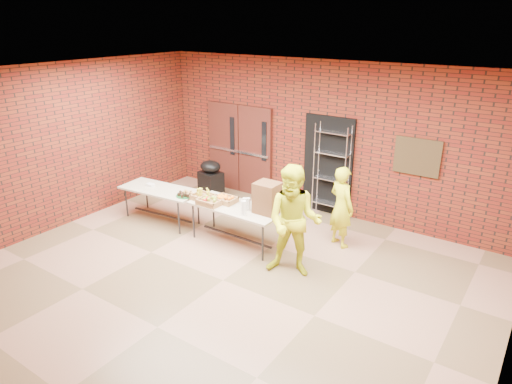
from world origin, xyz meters
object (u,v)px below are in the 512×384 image
(coffee_dispenser, at_px, (267,198))
(covered_grill, at_px, (211,180))
(wire_rack, at_px, (331,171))
(table_left, at_px, (161,191))
(volunteer_man, at_px, (294,222))
(volunteer_woman, at_px, (341,207))
(table_right, at_px, (236,209))

(coffee_dispenser, xyz_separation_m, covered_grill, (-2.45, 1.37, -0.55))
(wire_rack, height_order, coffee_dispenser, wire_rack)
(table_left, height_order, volunteer_man, volunteer_man)
(coffee_dispenser, distance_m, covered_grill, 2.86)
(table_left, bearing_deg, covered_grill, 83.36)
(wire_rack, bearing_deg, volunteer_woman, -55.35)
(coffee_dispenser, bearing_deg, covered_grill, 150.84)
(volunteer_woman, bearing_deg, coffee_dispenser, 66.18)
(volunteer_man, bearing_deg, coffee_dispenser, 133.27)
(coffee_dispenser, xyz_separation_m, volunteer_man, (0.80, -0.45, -0.08))
(wire_rack, distance_m, covered_grill, 2.83)
(coffee_dispenser, bearing_deg, volunteer_woman, 42.13)
(wire_rack, bearing_deg, table_left, -140.99)
(table_left, relative_size, volunteer_woman, 1.15)
(table_left, height_order, coffee_dispenser, coffee_dispenser)
(covered_grill, xyz_separation_m, volunteer_man, (3.26, -1.82, 0.47))
(wire_rack, bearing_deg, volunteer_man, -76.94)
(wire_rack, distance_m, volunteer_man, 2.54)
(table_right, xyz_separation_m, volunteer_man, (1.42, -0.35, 0.26))
(wire_rack, height_order, volunteer_woman, wire_rack)
(volunteer_woman, relative_size, volunteer_man, 0.82)
(table_right, distance_m, coffee_dispenser, 0.71)
(wire_rack, xyz_separation_m, volunteer_man, (0.55, -2.48, -0.06))
(wire_rack, xyz_separation_m, table_right, (-0.87, -2.13, -0.32))
(covered_grill, bearing_deg, table_left, -79.15)
(wire_rack, relative_size, coffee_dispenser, 3.57)
(volunteer_man, bearing_deg, covered_grill, 133.46)
(volunteer_woman, bearing_deg, volunteer_man, 105.64)
(coffee_dispenser, distance_m, volunteer_woman, 1.38)
(wire_rack, relative_size, table_right, 1.10)
(wire_rack, height_order, table_left, wire_rack)
(covered_grill, bearing_deg, volunteer_woman, 5.01)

